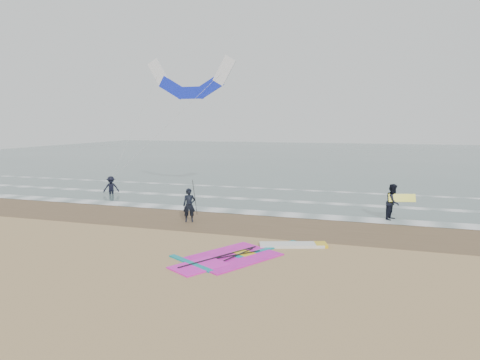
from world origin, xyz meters
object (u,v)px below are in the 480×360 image
(person_wading, at_px, (111,183))
(windsurf_rig, at_px, (250,254))
(person_standing, at_px, (189,205))
(person_walking, at_px, (393,202))
(surf_kite, at_px, (191,82))

(person_wading, bearing_deg, windsurf_rig, -67.74)
(person_standing, distance_m, person_wading, 10.04)
(windsurf_rig, bearing_deg, person_walking, 55.52)
(windsurf_rig, distance_m, person_standing, 5.95)
(person_standing, height_order, person_walking, person_walking)
(windsurf_rig, distance_m, surf_kite, 16.11)
(person_walking, distance_m, surf_kite, 15.09)
(surf_kite, bearing_deg, windsurf_rig, -57.75)
(person_standing, bearing_deg, person_walking, -3.13)
(person_wading, bearing_deg, person_standing, -64.27)
(person_standing, xyz_separation_m, person_wading, (-8.26, 5.71, -0.03))
(windsurf_rig, xyz_separation_m, surf_kite, (-7.64, 12.10, 7.39))
(windsurf_rig, height_order, person_walking, person_walking)
(person_walking, bearing_deg, person_standing, 132.59)
(person_standing, relative_size, person_walking, 0.91)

